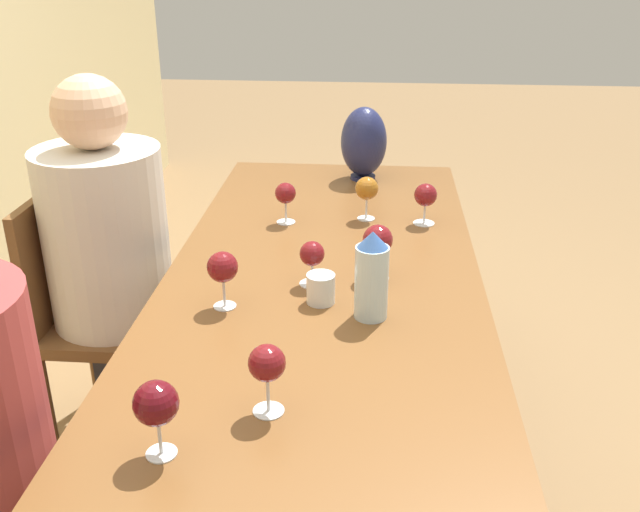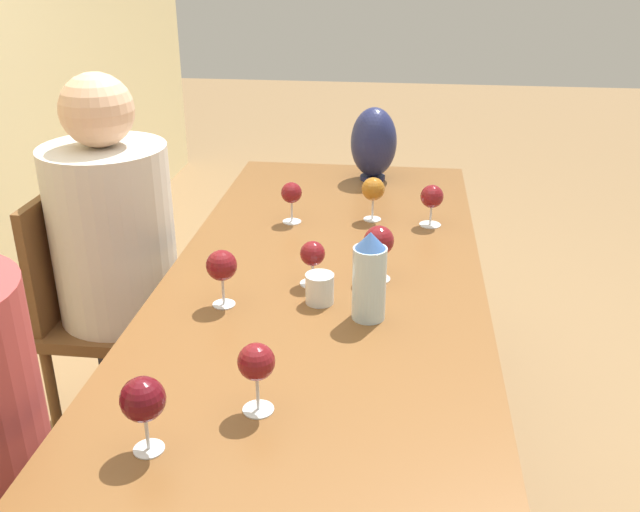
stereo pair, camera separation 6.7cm
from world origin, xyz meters
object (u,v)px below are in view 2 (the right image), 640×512
wine_glass_1 (379,242)px  person_far (121,259)px  wine_glass_2 (143,400)px  vase (374,143)px  water_tumbler (320,289)px  chair_far (103,306)px  water_bottle (369,277)px  wine_glass_0 (222,266)px  wine_glass_3 (256,363)px  wine_glass_5 (432,197)px  wine_glass_7 (373,190)px  wine_glass_6 (313,255)px  wine_glass_4 (291,194)px

wine_glass_1 → person_far: person_far is taller
wine_glass_1 → person_far: bearing=75.7°
wine_glass_2 → vase: bearing=-11.1°
water_tumbler → chair_far: (0.37, 0.77, -0.30)m
water_bottle → person_far: size_ratio=0.18×
wine_glass_0 → wine_glass_3: bearing=-157.5°
wine_glass_3 → wine_glass_5: size_ratio=1.10×
vase → wine_glass_1: 0.89m
wine_glass_7 → chair_far: bearing=105.4°
water_bottle → wine_glass_7: water_bottle is taller
vase → wine_glass_0: 1.13m
vase → wine_glass_1: bearing=-176.0°
water_tumbler → wine_glass_3: bearing=172.0°
wine_glass_3 → vase: bearing=-5.6°
person_far → wine_glass_0: bearing=-132.5°
wine_glass_5 → wine_glass_6: wine_glass_5 is taller
wine_glass_6 → wine_glass_5: bearing=-34.5°
water_tumbler → wine_glass_0: bearing=100.3°
water_bottle → vase: size_ratio=0.82×
wine_glass_2 → chair_far: bearing=28.3°
person_far → wine_glass_5: bearing=-77.8°
wine_glass_3 → wine_glass_4: 1.03m
vase → wine_glass_0: size_ratio=1.85×
wine_glass_4 → wine_glass_7: size_ratio=0.94×
water_tumbler → wine_glass_3: 0.48m
wine_glass_2 → wine_glass_5: wine_glass_2 is taller
water_tumbler → chair_far: size_ratio=0.09×
water_bottle → chair_far: 1.07m
wine_glass_3 → wine_glass_7: 1.09m
water_tumbler → wine_glass_6: wine_glass_6 is taller
wine_glass_5 → person_far: bearing=102.2°
wine_glass_2 → wine_glass_4: bearing=-4.1°
wine_glass_3 → water_tumbler: bearing=-8.0°
wine_glass_5 → person_far: person_far is taller
wine_glass_3 → wine_glass_6: wine_glass_3 is taller
wine_glass_1 → wine_glass_5: size_ratio=1.15×
wine_glass_1 → wine_glass_0: bearing=117.2°
wine_glass_1 → wine_glass_7: size_ratio=1.08×
water_bottle → water_tumbler: 0.16m
wine_glass_2 → wine_glass_5: 1.31m
wine_glass_2 → wine_glass_4: wine_glass_2 is taller
wine_glass_3 → wine_glass_7: wine_glass_3 is taller
vase → wine_glass_3: (-1.51, 0.15, -0.04)m
wine_glass_6 → person_far: person_far is taller
water_bottle → wine_glass_2: size_ratio=1.49×
chair_far → person_far: (0.00, -0.08, 0.18)m
person_far → water_bottle: bearing=-117.7°
wine_glass_3 → wine_glass_5: 1.11m
water_tumbler → wine_glass_7: 0.62m
vase → wine_glass_7: bearing=-177.0°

